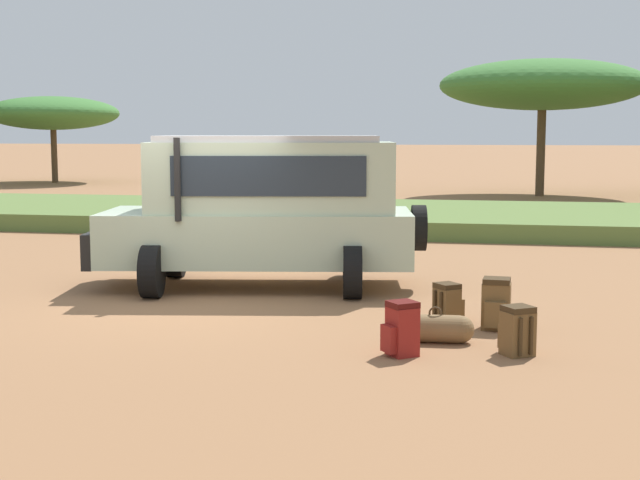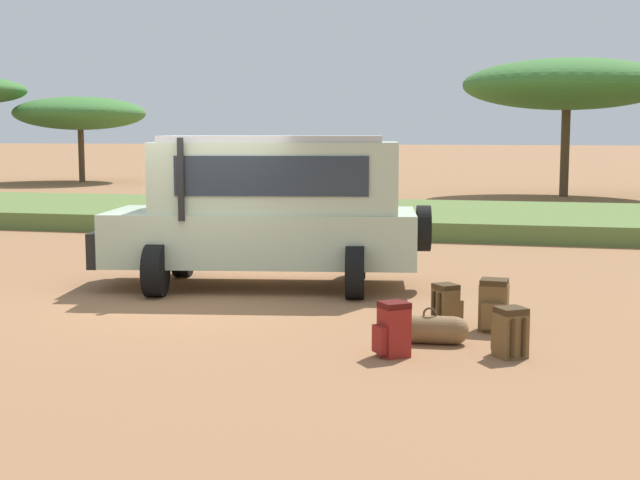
{
  "view_description": "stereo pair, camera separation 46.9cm",
  "coord_description": "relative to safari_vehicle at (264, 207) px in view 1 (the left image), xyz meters",
  "views": [
    {
      "loc": [
        4.4,
        -12.16,
        2.5
      ],
      "look_at": [
        1.93,
        -0.08,
        1.0
      ],
      "focal_mm": 50.0,
      "sensor_mm": 36.0,
      "label": 1
    },
    {
      "loc": [
        4.86,
        -12.06,
        2.5
      ],
      "look_at": [
        1.93,
        -0.08,
        1.0
      ],
      "focal_mm": 50.0,
      "sensor_mm": 36.0,
      "label": 2
    }
  ],
  "objects": [
    {
      "name": "ground_plane",
      "position": [
        -0.67,
        -1.61,
        -1.29
      ],
      "size": [
        320.0,
        320.0,
        0.0
      ],
      "primitive_type": "plane",
      "color": "#936642"
    },
    {
      "name": "grass_bank",
      "position": [
        -0.67,
        9.97,
        -1.07
      ],
      "size": [
        120.0,
        7.0,
        0.44
      ],
      "color": "#5B7538",
      "rests_on": "ground_plane"
    },
    {
      "name": "safari_vehicle",
      "position": [
        0.0,
        0.0,
        0.0
      ],
      "size": [
        5.47,
        3.28,
        2.44
      ],
      "color": "#B2C6A8",
      "rests_on": "ground_plane"
    },
    {
      "name": "backpack_beside_front_wheel",
      "position": [
        3.7,
        -2.42,
        -0.97
      ],
      "size": [
        0.37,
        0.44,
        0.66
      ],
      "color": "brown",
      "rests_on": "ground_plane"
    },
    {
      "name": "backpack_cluster_center",
      "position": [
        3.06,
        -2.01,
        -1.05
      ],
      "size": [
        0.43,
        0.43,
        0.51
      ],
      "color": "brown",
      "rests_on": "ground_plane"
    },
    {
      "name": "backpack_near_rear_wheel",
      "position": [
        2.67,
        -4.0,
        -0.99
      ],
      "size": [
        0.45,
        0.43,
        0.62
      ],
      "color": "maroon",
      "rests_on": "ground_plane"
    },
    {
      "name": "backpack_outermost",
      "position": [
        3.94,
        -3.72,
        -1.02
      ],
      "size": [
        0.43,
        0.45,
        0.56
      ],
      "color": "brown",
      "rests_on": "ground_plane"
    },
    {
      "name": "duffel_bag_low_black_case",
      "position": [
        2.99,
        -3.29,
        -1.13
      ],
      "size": [
        0.93,
        0.37,
        0.44
      ],
      "color": "brown",
      "rests_on": "ground_plane"
    },
    {
      "name": "acacia_tree_left_mid",
      "position": [
        -17.91,
        26.71,
        2.1
      ],
      "size": [
        6.35,
        6.71,
        4.22
      ],
      "color": "brown",
      "rests_on": "ground_plane"
    },
    {
      "name": "acacia_tree_centre_back",
      "position": [
        5.18,
        22.01,
        2.99
      ],
      "size": [
        7.93,
        7.34,
        5.27
      ],
      "color": "brown",
      "rests_on": "ground_plane"
    }
  ]
}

